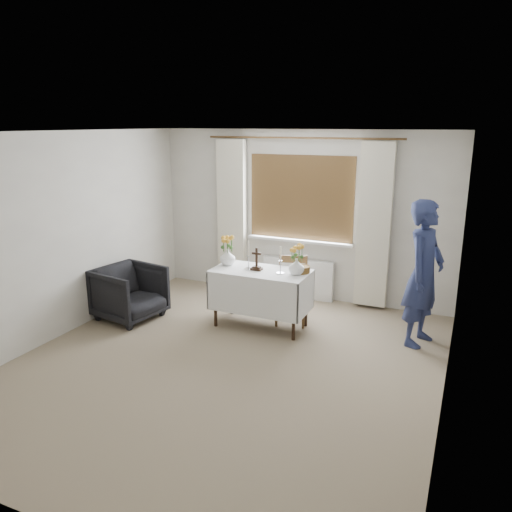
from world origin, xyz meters
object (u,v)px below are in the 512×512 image
(armchair, at_px, (130,293))
(wooden_cross, at_px, (257,259))
(wooden_chair, at_px, (291,291))
(flower_vase_left, at_px, (228,257))
(flower_vase_right, at_px, (297,267))
(person, at_px, (424,274))
(altar_table, at_px, (261,299))

(armchair, bearing_deg, wooden_cross, -65.13)
(wooden_chair, bearing_deg, armchair, -174.36)
(wooden_cross, height_order, flower_vase_left, wooden_cross)
(flower_vase_left, bearing_deg, armchair, -156.72)
(wooden_cross, bearing_deg, flower_vase_left, 171.20)
(flower_vase_right, bearing_deg, wooden_cross, -177.38)
(wooden_chair, relative_size, wooden_cross, 3.04)
(armchair, relative_size, person, 0.46)
(person, height_order, flower_vase_right, person)
(wooden_chair, distance_m, armchair, 2.18)
(wooden_chair, bearing_deg, altar_table, -152.96)
(armchair, xyz_separation_m, wooden_cross, (1.67, 0.46, 0.54))
(altar_table, xyz_separation_m, armchair, (-1.73, -0.46, -0.02))
(armchair, height_order, flower_vase_right, flower_vase_right)
(wooden_chair, xyz_separation_m, flower_vase_right, (0.15, -0.26, 0.42))
(wooden_cross, bearing_deg, flower_vase_right, 2.48)
(wooden_cross, distance_m, flower_vase_left, 0.46)
(person, xyz_separation_m, flower_vase_right, (-1.48, -0.29, -0.01))
(armchair, relative_size, flower_vase_right, 3.92)
(flower_vase_left, bearing_deg, wooden_chair, 14.65)
(wooden_cross, bearing_deg, altar_table, 3.43)
(altar_table, xyz_separation_m, wooden_chair, (0.32, 0.28, 0.06))
(altar_table, height_order, flower_vase_right, flower_vase_right)
(altar_table, distance_m, wooden_cross, 0.53)
(armchair, distance_m, wooden_cross, 1.82)
(altar_table, height_order, armchair, altar_table)
(wooden_cross, bearing_deg, wooden_chair, 36.91)
(altar_table, xyz_separation_m, flower_vase_right, (0.47, 0.02, 0.48))
(altar_table, xyz_separation_m, wooden_cross, (-0.06, -0.00, 0.53))
(armchair, bearing_deg, flower_vase_left, -57.15)
(person, xyz_separation_m, wooden_cross, (-2.01, -0.31, 0.03))
(flower_vase_right, bearing_deg, armchair, -167.66)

